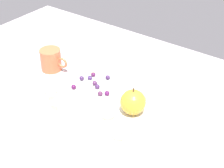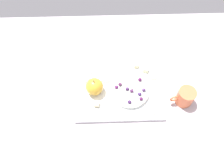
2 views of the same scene
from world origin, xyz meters
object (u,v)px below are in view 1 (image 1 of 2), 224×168
Objects in this scene: cracker_4 at (90,71)px; cup at (51,60)px; cracker_1 at (134,129)px; platter at (105,102)px; cracker_3 at (119,136)px; apple_slice_1 at (85,89)px; grape_5 at (74,87)px; grape_4 at (108,93)px; cheese_cube_0 at (56,107)px; grape_7 at (95,83)px; grape_8 at (93,74)px; grape_1 at (100,93)px; cracker_0 at (108,116)px; cracker_2 at (51,91)px; grape_0 at (97,87)px; apple_whole at (133,102)px; cheese_cube_2 at (52,97)px; apple_slice_0 at (109,86)px; grape_3 at (90,78)px; grape_2 at (108,77)px; serving_dish at (94,90)px; grape_6 at (82,78)px.

cup is (13.90, 4.93, 2.11)cm from cracker_4.
cup is (43.10, -11.40, 2.11)cm from cracker_1.
platter is 28.69cm from cup.
cracker_3 is 21.70cm from apple_slice_1.
cracker_1 is at bearing -112.37° from cracker_3.
grape_4 is at bearing -159.49° from grape_5.
cheese_cube_0 is 1.34× the size of grape_7.
cracker_1 is at bearing 150.79° from cracker_4.
grape_7 is 1.00× the size of grape_8.
cracker_0 is at bearing 145.61° from grape_1.
cracker_4 is at bearing -97.98° from cracker_2.
grape_0 is at bearing 149.77° from grape_7.
grape_8 is 7.98cm from apple_slice_1.
platter is 7.32cm from apple_slice_1.
grape_0 and grape_5 have the same top height.
cheese_cube_0 is at bearing 77.78° from apple_slice_1.
grape_5 is at bearing 9.60° from apple_whole.
platter is 8.12cm from cracker_0.
grape_5 reaches higher than cracker_0.
cheese_cube_2 is 19.10cm from cracker_0.
cracker_2 and cracker_3 have the same top height.
apple_slice_0 is (-15.42, -10.62, 2.27)cm from cracker_2.
cracker_2 and cracker_4 have the same top height.
cheese_cube_2 is 14.25cm from grape_7.
apple_slice_1 is at bearing 114.87° from grape_3.
grape_2 is at bearing -46.23° from cracker_3.
grape_2 is (-12.39, -14.07, 2.70)cm from cracker_2.
cracker_4 is at bearing -40.98° from grape_0.
grape_4 reaches higher than cheese_cube_0.
apple_whole is at bearing 175.57° from serving_dish.
grape_7 is at bearing 75.60° from grape_2.
grape_1 is 9.41cm from grape_3.
grape_3 reaches higher than platter.
cheese_cube_2 is 1.34× the size of grape_2.
apple_slice_1 reaches higher than serving_dish.
grape_6 is 4.41cm from grape_8.
cheese_cube_0 reaches higher than platter.
cracker_1 is 1.00× the size of cracker_4.
grape_0 is at bearing -4.53° from apple_whole.
cracker_1 is at bearing 177.51° from cracker_0.
grape_0 is at bearing -131.01° from cheese_cube_2.
grape_0 is 0.35× the size of apple_slice_1.
grape_7 is (4.67, -3.46, 0.00)cm from grape_1.
grape_7 is at bearing -58.49° from serving_dish.
serving_dish is 3.45× the size of apple_slice_0.
grape_5 is at bearing 108.81° from cracker_4.
grape_6 is at bearing 43.38° from grape_3.
grape_2 is at bearing -131.37° from cracker_2.
cheese_cube_2 is 1.34× the size of grape_3.
apple_whole is 20.29cm from grape_5.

